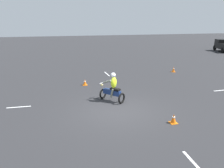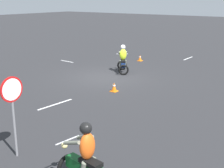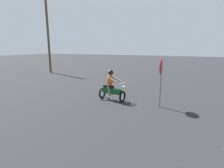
# 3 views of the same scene
# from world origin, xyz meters

# --- Properties ---
(motorcycle_rider_background) EXTENTS (0.83, 1.55, 1.66)m
(motorcycle_rider_background) POSITION_xyz_m (8.69, 5.92, 0.73)
(motorcycle_rider_background) COLOR black
(motorcycle_rider_background) RESTS_ON ground
(stop_sign) EXTENTS (0.70, 0.08, 2.30)m
(stop_sign) POSITION_xyz_m (8.66, 3.37, 1.63)
(stop_sign) COLOR slate
(stop_sign) RESTS_ON ground
(utility_pole_near) EXTENTS (0.24, 0.24, 7.63)m
(utility_pole_near) POSITION_xyz_m (15.38, 16.54, 3.82)
(utility_pole_near) COLOR brown
(utility_pole_near) RESTS_ON ground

